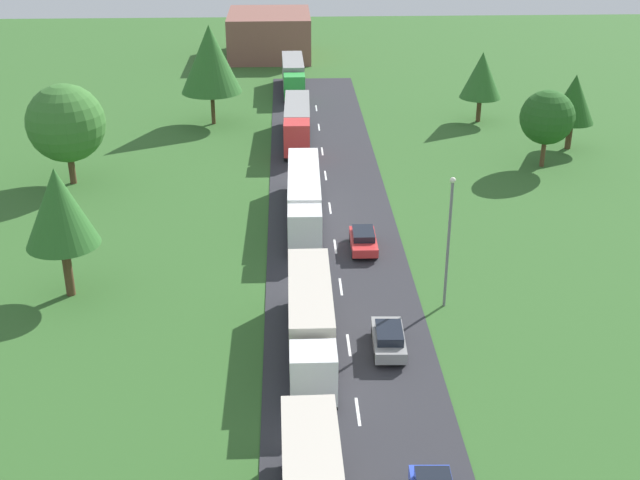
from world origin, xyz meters
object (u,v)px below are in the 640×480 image
(truck_second, at_px, (311,318))
(car_third, at_px, (389,338))
(truck_fourth, at_px, (297,121))
(tree_pine, at_px, (547,117))
(tree_oak, at_px, (210,59))
(tree_ash, at_px, (482,75))
(tree_lime, at_px, (574,99))
(truck_third, at_px, (304,195))
(tree_elm, at_px, (59,208))
(car_fourth, at_px, (363,240))
(tree_maple, at_px, (66,123))
(lamppost_second, at_px, (449,237))
(distant_building, at_px, (269,35))
(truck_fifth, at_px, (293,74))

(truck_second, relative_size, car_third, 2.90)
(truck_fourth, xyz_separation_m, tree_pine, (22.55, -8.19, 2.54))
(tree_oak, relative_size, tree_ash, 1.40)
(tree_lime, bearing_deg, truck_second, -126.60)
(truck_third, relative_size, tree_elm, 1.67)
(truck_third, bearing_deg, tree_pine, 27.22)
(tree_pine, bearing_deg, car_fourth, -136.39)
(tree_maple, xyz_separation_m, tree_lime, (46.45, 7.60, -0.48))
(car_fourth, bearing_deg, tree_ash, 64.21)
(lamppost_second, distance_m, distant_building, 74.36)
(car_fourth, bearing_deg, truck_second, -107.75)
(tree_maple, bearing_deg, truck_second, -54.45)
(truck_third, distance_m, car_fourth, 7.27)
(truck_second, xyz_separation_m, distant_building, (-3.38, 78.23, 0.93))
(truck_fourth, relative_size, tree_elm, 1.50)
(truck_third, relative_size, lamppost_second, 1.68)
(lamppost_second, height_order, tree_elm, tree_elm)
(car_third, bearing_deg, truck_fourth, 96.73)
(car_third, height_order, distant_building, distant_building)
(car_third, bearing_deg, tree_pine, 59.93)
(truck_fifth, bearing_deg, car_fourth, -84.27)
(truck_second, distance_m, truck_third, 19.13)
(truck_second, distance_m, car_third, 4.70)
(car_fourth, bearing_deg, lamppost_second, -62.18)
(tree_pine, height_order, tree_elm, tree_elm)
(car_fourth, height_order, tree_pine, tree_pine)
(lamppost_second, bearing_deg, car_third, -128.80)
(truck_fifth, distance_m, tree_elm, 53.40)
(truck_second, distance_m, tree_pine, 38.05)
(truck_second, xyz_separation_m, car_fourth, (4.26, 13.31, -1.32))
(truck_third, bearing_deg, truck_fifth, 90.52)
(truck_second, bearing_deg, tree_maple, 125.55)
(truck_second, xyz_separation_m, car_third, (4.50, -0.34, -1.28))
(tree_elm, height_order, tree_lime, tree_elm)
(tree_pine, height_order, distant_building, tree_pine)
(tree_oak, height_order, tree_ash, tree_oak)
(truck_fourth, bearing_deg, truck_fifth, 90.43)
(lamppost_second, xyz_separation_m, tree_lime, (17.74, 30.72, 0.12))
(car_third, bearing_deg, car_fourth, 91.03)
(truck_fifth, xyz_separation_m, car_fourth, (4.52, -45.10, -1.34))
(tree_maple, relative_size, tree_lime, 1.20)
(truck_third, xyz_separation_m, distant_building, (-3.47, 59.10, 0.98))
(tree_ash, xyz_separation_m, tree_lime, (6.86, -9.42, -0.08))
(truck_third, distance_m, truck_fifth, 39.28)
(truck_third, height_order, car_third, truck_third)
(truck_fifth, relative_size, lamppost_second, 1.38)
(truck_second, xyz_separation_m, tree_ash, (19.58, 45.02, 2.92))
(truck_second, relative_size, tree_elm, 1.41)
(truck_fourth, distance_m, tree_maple, 22.89)
(truck_fourth, height_order, tree_oak, tree_oak)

